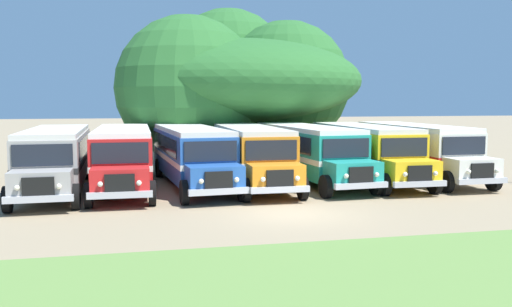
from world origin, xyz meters
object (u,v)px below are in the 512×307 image
parked_bus_slot_4 (308,150)px  parked_bus_slot_0 (56,156)px  parked_bus_slot_1 (123,154)px  parked_bus_slot_5 (364,149)px  broad_shade_tree (237,81)px  parked_bus_slot_6 (416,148)px  parked_bus_slot_2 (192,153)px  parked_bus_slot_3 (250,152)px

parked_bus_slot_4 → parked_bus_slot_0: bearing=-92.9°
parked_bus_slot_1 → parked_bus_slot_5: (12.25, -0.04, 0.00)m
parked_bus_slot_0 → parked_bus_slot_5: 15.25m
broad_shade_tree → parked_bus_slot_6: bearing=-52.4°
parked_bus_slot_2 → parked_bus_slot_4: same height
parked_bus_slot_2 → broad_shade_tree: (4.22, 10.37, 3.87)m
parked_bus_slot_5 → parked_bus_slot_1: bearing=-89.9°
parked_bus_slot_3 → broad_shade_tree: (1.33, 10.44, 3.87)m
parked_bus_slot_0 → parked_bus_slot_2: 6.23m
parked_bus_slot_5 → broad_shade_tree: 12.03m
parked_bus_slot_4 → parked_bus_slot_6: 6.10m
parked_bus_slot_0 → broad_shade_tree: size_ratio=0.64×
parked_bus_slot_2 → broad_shade_tree: 11.84m
broad_shade_tree → parked_bus_slot_5: bearing=-65.0°
parked_bus_slot_3 → broad_shade_tree: 11.21m
parked_bus_slot_3 → broad_shade_tree: broad_shade_tree is taller
parked_bus_slot_0 → parked_bus_slot_6: 18.29m
parked_bus_slot_1 → parked_bus_slot_2: bearing=89.1°
parked_bus_slot_0 → parked_bus_slot_2: same height
parked_bus_slot_3 → parked_bus_slot_6: (9.17, 0.27, 0.00)m
parked_bus_slot_0 → parked_bus_slot_2: bearing=90.1°
broad_shade_tree → parked_bus_slot_2: bearing=-112.2°
parked_bus_slot_1 → broad_shade_tree: broad_shade_tree is taller
parked_bus_slot_4 → parked_bus_slot_5: 3.06m
parked_bus_slot_1 → broad_shade_tree: size_ratio=0.64×
parked_bus_slot_0 → parked_bus_slot_6: bearing=89.8°
parked_bus_slot_0 → parked_bus_slot_6: size_ratio=1.00×
parked_bus_slot_1 → parked_bus_slot_2: same height
parked_bus_slot_2 → parked_bus_slot_5: 9.02m
parked_bus_slot_2 → parked_bus_slot_4: 5.97m
parked_bus_slot_0 → parked_bus_slot_4: 12.20m
parked_bus_slot_3 → parked_bus_slot_5: (6.13, 0.11, 0.00)m
parked_bus_slot_4 → parked_bus_slot_6: size_ratio=1.01×
parked_bus_slot_3 → parked_bus_slot_6: same height
parked_bus_slot_2 → parked_bus_slot_6: 12.06m
parked_bus_slot_1 → parked_bus_slot_6: 15.29m
parked_bus_slot_6 → parked_bus_slot_0: bearing=-89.1°
parked_bus_slot_0 → broad_shade_tree: bearing=133.9°
parked_bus_slot_2 → parked_bus_slot_4: size_ratio=1.00×
parked_bus_slot_2 → parked_bus_slot_5: bearing=85.9°
parked_bus_slot_4 → broad_shade_tree: (-1.75, 10.21, 3.87)m
parked_bus_slot_2 → broad_shade_tree: size_ratio=0.65×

